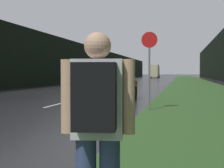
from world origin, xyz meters
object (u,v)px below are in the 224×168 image
car_passing_near (114,86)px  delivery_truck (154,71)px  hitchhiker_with_backpack (97,124)px  stop_sign (149,64)px

car_passing_near → delivery_truck: bearing=-86.8°
hitchhiker_with_backpack → delivery_truck: delivery_truck is taller
stop_sign → hitchhiker_with_backpack: 9.47m
hitchhiker_with_backpack → delivery_truck: size_ratio=0.21×
car_passing_near → hitchhiker_with_backpack: bearing=101.7°
delivery_truck → stop_sign: bearing=-85.3°
car_passing_near → delivery_truck: (-4.05, 73.07, 1.17)m
stop_sign → car_passing_near: (-2.25, 4.05, -1.01)m
stop_sign → hitchhiker_with_backpack: (0.53, -9.42, -0.75)m
stop_sign → car_passing_near: stop_sign is taller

